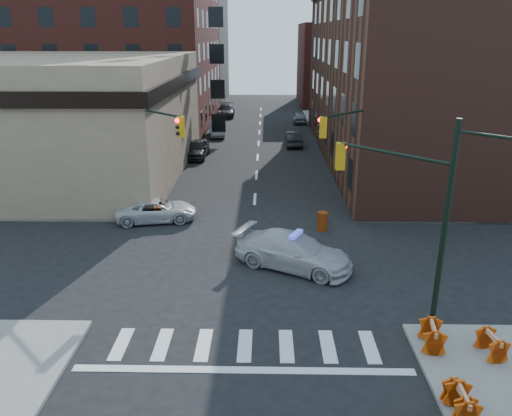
{
  "coord_description": "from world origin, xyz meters",
  "views": [
    {
      "loc": [
        0.69,
        -22.14,
        10.7
      ],
      "look_at": [
        0.23,
        1.94,
        2.2
      ],
      "focal_mm": 35.0,
      "sensor_mm": 36.0,
      "label": 1
    }
  ],
  "objects_px": {
    "police_car": "(293,251)",
    "barricade_se_a": "(492,345)",
    "pedestrian_a": "(118,191)",
    "parked_car_enear": "(294,139)",
    "barrel_bank": "(161,214)",
    "barricade_nw_a": "(109,199)",
    "pickup": "(156,210)",
    "pedestrian_b": "(77,198)",
    "parked_car_wfar": "(217,129)",
    "parked_car_wnear": "(197,149)",
    "barrel_road": "(322,221)"
  },
  "relations": [
    {
      "from": "pedestrian_b",
      "to": "barrel_road",
      "type": "bearing_deg",
      "value": 4.19
    },
    {
      "from": "pickup",
      "to": "barricade_se_a",
      "type": "distance_m",
      "value": 19.49
    },
    {
      "from": "parked_car_wnear",
      "to": "barricade_se_a",
      "type": "height_order",
      "value": "parked_car_wnear"
    },
    {
      "from": "barrel_road",
      "to": "barrel_bank",
      "type": "xyz_separation_m",
      "value": [
        -9.47,
        1.13,
        -0.05
      ]
    },
    {
      "from": "parked_car_enear",
      "to": "barricade_nw_a",
      "type": "distance_m",
      "value": 22.91
    },
    {
      "from": "pedestrian_b",
      "to": "parked_car_wfar",
      "type": "bearing_deg",
      "value": 89.34
    },
    {
      "from": "police_car",
      "to": "pickup",
      "type": "xyz_separation_m",
      "value": [
        -7.87,
        6.15,
        -0.17
      ]
    },
    {
      "from": "pickup",
      "to": "parked_car_enear",
      "type": "relative_size",
      "value": 1.09
    },
    {
      "from": "police_car",
      "to": "parked_car_enear",
      "type": "relative_size",
      "value": 1.31
    },
    {
      "from": "police_car",
      "to": "barrel_road",
      "type": "distance_m",
      "value": 5.19
    },
    {
      "from": "pedestrian_a",
      "to": "barricade_se_a",
      "type": "height_order",
      "value": "pedestrian_a"
    },
    {
      "from": "parked_car_wfar",
      "to": "barricade_se_a",
      "type": "height_order",
      "value": "parked_car_wfar"
    },
    {
      "from": "pedestrian_a",
      "to": "barricade_se_a",
      "type": "distance_m",
      "value": 23.2
    },
    {
      "from": "parked_car_wnear",
      "to": "parked_car_enear",
      "type": "xyz_separation_m",
      "value": [
        9.0,
        5.19,
        -0.09
      ]
    },
    {
      "from": "pedestrian_a",
      "to": "parked_car_enear",
      "type": "bearing_deg",
      "value": 101.64
    },
    {
      "from": "pedestrian_a",
      "to": "parked_car_wnear",
      "type": "bearing_deg",
      "value": 121.35
    },
    {
      "from": "police_car",
      "to": "parked_car_wfar",
      "type": "relative_size",
      "value": 1.29
    },
    {
      "from": "parked_car_enear",
      "to": "barricade_nw_a",
      "type": "relative_size",
      "value": 3.32
    },
    {
      "from": "barrel_bank",
      "to": "barricade_nw_a",
      "type": "xyz_separation_m",
      "value": [
        -3.83,
        2.4,
        0.15
      ]
    },
    {
      "from": "parked_car_enear",
      "to": "police_car",
      "type": "bearing_deg",
      "value": 86.14
    },
    {
      "from": "barrel_road",
      "to": "pickup",
      "type": "bearing_deg",
      "value": 172.27
    },
    {
      "from": "pickup",
      "to": "pedestrian_b",
      "type": "relative_size",
      "value": 2.77
    },
    {
      "from": "barricade_se_a",
      "to": "parked_car_enear",
      "type": "bearing_deg",
      "value": 0.76
    },
    {
      "from": "parked_car_enear",
      "to": "pedestrian_b",
      "type": "height_order",
      "value": "pedestrian_b"
    },
    {
      "from": "pickup",
      "to": "barricade_se_a",
      "type": "xyz_separation_m",
      "value": [
        14.3,
        -13.24,
        -0.08
      ]
    },
    {
      "from": "pickup",
      "to": "pedestrian_a",
      "type": "height_order",
      "value": "pedestrian_a"
    },
    {
      "from": "pickup",
      "to": "barrel_road",
      "type": "relative_size",
      "value": 4.4
    },
    {
      "from": "pedestrian_b",
      "to": "barrel_bank",
      "type": "xyz_separation_m",
      "value": [
        5.52,
        -1.44,
        -0.52
      ]
    },
    {
      "from": "barricade_se_a",
      "to": "barricade_nw_a",
      "type": "xyz_separation_m",
      "value": [
        -17.83,
        15.44,
        0.06
      ]
    },
    {
      "from": "barrel_road",
      "to": "barricade_nw_a",
      "type": "distance_m",
      "value": 13.77
    },
    {
      "from": "parked_car_enear",
      "to": "pedestrian_a",
      "type": "bearing_deg",
      "value": 56.25
    },
    {
      "from": "parked_car_wnear",
      "to": "pedestrian_b",
      "type": "bearing_deg",
      "value": -108.53
    },
    {
      "from": "pedestrian_a",
      "to": "barrel_bank",
      "type": "bearing_deg",
      "value": 6.41
    },
    {
      "from": "pickup",
      "to": "parked_car_wnear",
      "type": "height_order",
      "value": "parked_car_wnear"
    },
    {
      "from": "police_car",
      "to": "barricade_se_a",
      "type": "height_order",
      "value": "police_car"
    },
    {
      "from": "parked_car_wnear",
      "to": "parked_car_wfar",
      "type": "distance_m",
      "value": 9.96
    },
    {
      "from": "parked_car_wnear",
      "to": "parked_car_wfar",
      "type": "xyz_separation_m",
      "value": [
        0.89,
        9.92,
        -0.07
      ]
    },
    {
      "from": "pickup",
      "to": "pedestrian_a",
      "type": "xyz_separation_m",
      "value": [
        -2.9,
        2.31,
        0.44
      ]
    },
    {
      "from": "police_car",
      "to": "barricade_nw_a",
      "type": "bearing_deg",
      "value": 80.48
    },
    {
      "from": "police_car",
      "to": "parked_car_wnear",
      "type": "bearing_deg",
      "value": 45.57
    },
    {
      "from": "police_car",
      "to": "barricade_se_a",
      "type": "relative_size",
      "value": 5.03
    },
    {
      "from": "parked_car_enear",
      "to": "pedestrian_a",
      "type": "xyz_separation_m",
      "value": [
        -12.2,
        -18.87,
        0.39
      ]
    },
    {
      "from": "barrel_bank",
      "to": "barricade_se_a",
      "type": "xyz_separation_m",
      "value": [
        14.0,
        -13.04,
        0.09
      ]
    },
    {
      "from": "parked_car_enear",
      "to": "pedestrian_a",
      "type": "height_order",
      "value": "pedestrian_a"
    },
    {
      "from": "police_car",
      "to": "parked_car_wfar",
      "type": "height_order",
      "value": "police_car"
    },
    {
      "from": "parked_car_wfar",
      "to": "barrel_bank",
      "type": "bearing_deg",
      "value": -99.78
    },
    {
      "from": "pedestrian_b",
      "to": "barrel_road",
      "type": "distance_m",
      "value": 15.22
    },
    {
      "from": "parked_car_wfar",
      "to": "parked_car_enear",
      "type": "distance_m",
      "value": 9.39
    },
    {
      "from": "pedestrian_b",
      "to": "barricade_se_a",
      "type": "height_order",
      "value": "pedestrian_b"
    },
    {
      "from": "police_car",
      "to": "pedestrian_b",
      "type": "height_order",
      "value": "pedestrian_b"
    }
  ]
}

